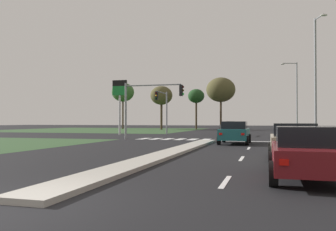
{
  "coord_description": "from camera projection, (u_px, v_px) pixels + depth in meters",
  "views": [
    {
      "loc": [
        4.58,
        -5.61,
        1.61
      ],
      "look_at": [
        -7.78,
        37.81,
        2.35
      ],
      "focal_mm": 37.5,
      "sensor_mm": 36.0,
      "label": 1
    }
  ],
  "objects": [
    {
      "name": "stop_bar_near",
      "position": [
        257.0,
        142.0,
        27.71
      ],
      "size": [
        6.4,
        0.5,
        0.01
      ],
      "primitive_type": "cube",
      "color": "silver",
      "rests_on": "ground"
    },
    {
      "name": "treeline_third",
      "position": [
        196.0,
        96.0,
        70.6
      ],
      "size": [
        3.31,
        3.31,
        8.11
      ],
      "color": "#423323",
      "rests_on": "ground"
    },
    {
      "name": "crosswalk_bar_third",
      "position": [
        168.0,
        139.0,
        31.6
      ],
      "size": [
        0.7,
        2.8,
        0.01
      ],
      "primitive_type": "cube",
      "color": "silver",
      "rests_on": "ground"
    },
    {
      "name": "ground_plane",
      "position": [
        221.0,
        137.0,
        35.48
      ],
      "size": [
        200.0,
        200.0,
        0.0
      ],
      "primitive_type": "plane",
      "color": "black"
    },
    {
      "name": "crosswalk_bar_second",
      "position": [
        156.0,
        139.0,
        31.91
      ],
      "size": [
        0.7,
        2.8,
        0.01
      ],
      "primitive_type": "cube",
      "color": "silver",
      "rests_on": "ground"
    },
    {
      "name": "crosswalk_bar_sixth",
      "position": [
        206.0,
        140.0,
        30.65
      ],
      "size": [
        0.7,
        2.8,
        0.01
      ],
      "primitive_type": "cube",
      "color": "silver",
      "rests_on": "ground"
    },
    {
      "name": "lane_dash_second",
      "position": [
        242.0,
        159.0,
        15.04
      ],
      "size": [
        0.14,
        2.0,
        0.01
      ],
      "primitive_type": "cube",
      "color": "silver",
      "rests_on": "ground"
    },
    {
      "name": "grass_verge_far_left",
      "position": [
        102.0,
        130.0,
        66.02
      ],
      "size": [
        35.0,
        35.0,
        0.01
      ],
      "primitive_type": "cube",
      "color": "#2D4C28",
      "rests_on": "ground"
    },
    {
      "name": "car_silver_near",
      "position": [
        230.0,
        125.0,
        67.98
      ],
      "size": [
        1.95,
        4.41,
        1.6
      ],
      "rotation": [
        0.0,
        0.0,
        3.14
      ],
      "color": "#B7B7BC",
      "rests_on": "ground"
    },
    {
      "name": "street_lamp_third",
      "position": [
        296.0,
        94.0,
        50.24
      ],
      "size": [
        2.35,
        0.81,
        10.04
      ],
      "color": "gray",
      "rests_on": "ground"
    },
    {
      "name": "lane_dash_near",
      "position": [
        225.0,
        182.0,
        9.27
      ],
      "size": [
        0.14,
        2.0,
        0.01
      ],
      "primitive_type": "cube",
      "color": "silver",
      "rests_on": "ground"
    },
    {
      "name": "street_lamp_second",
      "position": [
        316.0,
        73.0,
        30.61
      ],
      "size": [
        0.87,
        1.82,
        10.66
      ],
      "color": "gray",
      "rests_on": "ground"
    },
    {
      "name": "crosswalk_bar_near",
      "position": [
        144.0,
        139.0,
        32.23
      ],
      "size": [
        0.7,
        2.8,
        0.01
      ],
      "primitive_type": "cube",
      "color": "silver",
      "rests_on": "ground"
    },
    {
      "name": "median_island_far",
      "position": [
        240.0,
        130.0,
        59.52
      ],
      "size": [
        1.2,
        36.0,
        0.14
      ],
      "primitive_type": "cube",
      "color": "gray",
      "rests_on": "ground"
    },
    {
      "name": "edge_line_right",
      "position": [
        318.0,
        156.0,
        16.29
      ],
      "size": [
        0.14,
        24.0,
        0.01
      ],
      "primitive_type": "cube",
      "color": "silver",
      "rests_on": "ground"
    },
    {
      "name": "car_teal_third",
      "position": [
        235.0,
        132.0,
        25.0
      ],
      "size": [
        2.1,
        4.62,
        1.6
      ],
      "color": "#19565B",
      "rests_on": "ground"
    },
    {
      "name": "crosswalk_bar_fifth",
      "position": [
        193.0,
        139.0,
        30.97
      ],
      "size": [
        0.7,
        2.8,
        0.01
      ],
      "primitive_type": "cube",
      "color": "silver",
      "rests_on": "ground"
    },
    {
      "name": "car_maroon_sixth",
      "position": [
        307.0,
        152.0,
        9.62
      ],
      "size": [
        2.03,
        4.3,
        1.46
      ],
      "color": "maroon",
      "rests_on": "ground"
    },
    {
      "name": "traffic_signal_far_left",
      "position": [
        163.0,
        104.0,
        42.34
      ],
      "size": [
        0.32,
        4.56,
        5.3
      ],
      "color": "gray",
      "rests_on": "ground"
    },
    {
      "name": "car_beige_fourth",
      "position": [
        294.0,
        141.0,
        14.71
      ],
      "size": [
        2.06,
        4.22,
        1.52
      ],
      "color": "#BCAD8E",
      "rests_on": "ground"
    },
    {
      "name": "median_island_near",
      "position": [
        171.0,
        153.0,
        17.21
      ],
      "size": [
        1.2,
        22.0,
        0.14
      ],
      "primitive_type": "cube",
      "color": "#ADA89E",
      "rests_on": "ground"
    },
    {
      "name": "crosswalk_bar_fourth",
      "position": [
        180.0,
        139.0,
        31.28
      ],
      "size": [
        0.7,
        2.8,
        0.01
      ],
      "primitive_type": "cube",
      "color": "silver",
      "rests_on": "ground"
    },
    {
      "name": "fuel_price_totem",
      "position": [
        120.0,
        95.0,
        41.99
      ],
      "size": [
        1.8,
        0.24,
        6.53
      ],
      "color": "silver",
      "rests_on": "ground"
    },
    {
      "name": "traffic_signal_near_left",
      "position": [
        148.0,
        99.0,
        30.69
      ],
      "size": [
        5.44,
        0.32,
        5.02
      ],
      "color": "gray",
      "rests_on": "ground"
    },
    {
      "name": "lane_dash_third",
      "position": [
        249.0,
        148.0,
        20.81
      ],
      "size": [
        0.14,
        2.0,
        0.01
      ],
      "primitive_type": "cube",
      "color": "silver",
      "rests_on": "ground"
    },
    {
      "name": "treeline_fourth",
      "position": [
        221.0,
        90.0,
        63.98
      ],
      "size": [
        5.29,
        5.29,
        9.62
      ],
      "color": "#423323",
      "rests_on": "ground"
    },
    {
      "name": "car_grey_fifth",
      "position": [
        226.0,
        126.0,
        61.99
      ],
      "size": [
        2.0,
        4.55,
        1.56
      ],
      "rotation": [
        0.0,
        0.0,
        3.14
      ],
      "color": "slate",
      "rests_on": "ground"
    },
    {
      "name": "treeline_near",
      "position": [
        123.0,
        92.0,
        73.73
      ],
      "size": [
        4.69,
        4.69,
        9.73
      ],
      "color": "#423323",
      "rests_on": "ground"
    },
    {
      "name": "treeline_second",
      "position": [
        161.0,
        96.0,
        67.89
      ],
      "size": [
        4.28,
        4.28,
        8.44
      ],
      "color": "#423323",
      "rests_on": "ground"
    }
  ]
}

